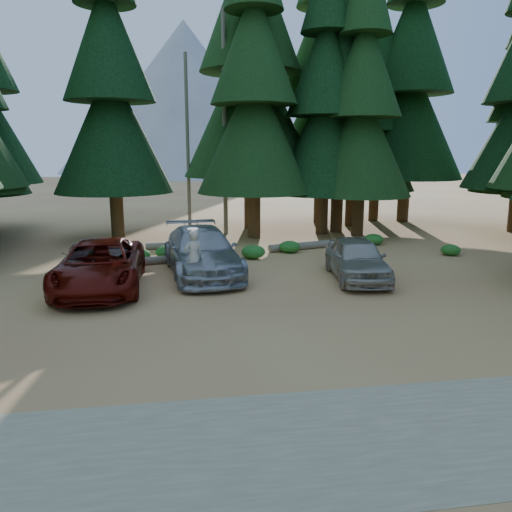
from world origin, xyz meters
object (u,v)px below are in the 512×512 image
(log_left, at_px, (139,262))
(log_right, at_px, (321,244))
(log_mid, at_px, (186,245))
(red_pickup, at_px, (100,265))
(frisbee_player, at_px, (194,257))
(silver_minivan_center, at_px, (202,252))
(silver_minivan_right, at_px, (357,259))

(log_left, bearing_deg, log_right, 2.44)
(log_mid, bearing_deg, red_pickup, -117.76)
(frisbee_player, bearing_deg, log_right, -158.33)
(red_pickup, relative_size, silver_minivan_center, 0.97)
(frisbee_player, height_order, log_right, frisbee_player)
(frisbee_player, bearing_deg, log_left, -86.54)
(silver_minivan_center, distance_m, frisbee_player, 2.27)
(silver_minivan_center, bearing_deg, red_pickup, -163.48)
(silver_minivan_right, height_order, frisbee_player, frisbee_player)
(silver_minivan_center, height_order, silver_minivan_right, silver_minivan_center)
(log_mid, xyz_separation_m, log_right, (6.55, -0.93, 0.02))
(log_left, bearing_deg, silver_minivan_right, -37.22)
(red_pickup, bearing_deg, log_right, 31.08)
(silver_minivan_right, xyz_separation_m, log_right, (0.40, 6.01, -0.59))
(silver_minivan_center, distance_m, log_right, 7.50)
(red_pickup, xyz_separation_m, log_mid, (3.01, 6.86, -0.67))
(silver_minivan_right, relative_size, frisbee_player, 2.37)
(silver_minivan_right, xyz_separation_m, log_mid, (-6.14, 6.94, -0.61))
(log_left, relative_size, log_mid, 1.23)
(red_pickup, relative_size, silver_minivan_right, 1.31)
(red_pickup, distance_m, log_right, 11.27)
(silver_minivan_center, xyz_separation_m, log_right, (6.02, 4.42, -0.71))
(log_mid, bearing_deg, frisbee_player, -92.89)
(silver_minivan_center, height_order, log_right, silver_minivan_center)
(frisbee_player, xyz_separation_m, log_left, (-2.15, 4.07, -0.99))
(silver_minivan_right, xyz_separation_m, log_left, (-8.14, 3.44, -0.60))
(red_pickup, xyz_separation_m, silver_minivan_right, (9.16, -0.08, -0.05))
(red_pickup, xyz_separation_m, log_left, (1.02, 3.36, -0.66))
(silver_minivan_center, height_order, log_mid, silver_minivan_center)
(silver_minivan_right, distance_m, log_left, 8.85)
(log_mid, bearing_deg, log_left, -123.73)
(red_pickup, height_order, frisbee_player, frisbee_player)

